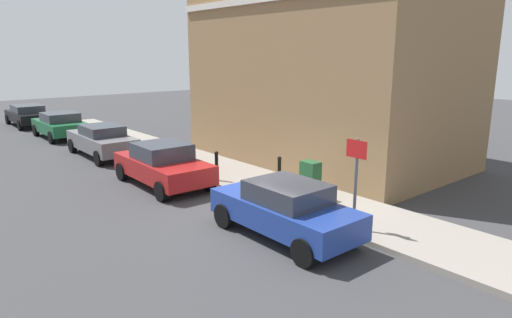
# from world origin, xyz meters

# --- Properties ---
(ground) EXTENTS (80.00, 80.00, 0.00)m
(ground) POSITION_xyz_m (0.00, 0.00, 0.00)
(ground) COLOR #38383A
(sidewalk) EXTENTS (2.60, 30.00, 0.15)m
(sidewalk) POSITION_xyz_m (1.90, 6.00, 0.07)
(sidewalk) COLOR gray
(sidewalk) RESTS_ON ground
(corner_building) EXTENTS (6.82, 10.54, 9.12)m
(corner_building) POSITION_xyz_m (6.56, 3.27, 4.56)
(corner_building) COLOR olive
(corner_building) RESTS_ON ground
(car_blue) EXTENTS (1.78, 3.99, 1.42)m
(car_blue) POSITION_xyz_m (-0.51, -1.67, 0.74)
(car_blue) COLOR navy
(car_blue) RESTS_ON ground
(car_red) EXTENTS (2.01, 4.18, 1.47)m
(car_red) POSITION_xyz_m (-0.60, 4.28, 0.75)
(car_red) COLOR maroon
(car_red) RESTS_ON ground
(car_grey) EXTENTS (1.84, 4.41, 1.40)m
(car_grey) POSITION_xyz_m (-0.47, 10.02, 0.73)
(car_grey) COLOR slate
(car_grey) RESTS_ON ground
(car_green) EXTENTS (1.95, 3.99, 1.39)m
(car_green) POSITION_xyz_m (-0.48, 15.85, 0.73)
(car_green) COLOR #195933
(car_green) RESTS_ON ground
(car_black) EXTENTS (1.92, 4.37, 1.32)m
(car_black) POSITION_xyz_m (-0.71, 21.46, 0.70)
(car_black) COLOR black
(car_black) RESTS_ON ground
(utility_cabinet) EXTENTS (0.46, 0.61, 1.15)m
(utility_cabinet) POSITION_xyz_m (1.87, -0.27, 0.68)
(utility_cabinet) COLOR #1E4C28
(utility_cabinet) RESTS_ON sidewalk
(bollard_near_cabinet) EXTENTS (0.14, 0.14, 1.04)m
(bollard_near_cabinet) POSITION_xyz_m (1.97, 1.20, 0.70)
(bollard_near_cabinet) COLOR black
(bollard_near_cabinet) RESTS_ON sidewalk
(bollard_far_kerb) EXTENTS (0.14, 0.14, 1.04)m
(bollard_far_kerb) POSITION_xyz_m (0.85, 3.17, 0.70)
(bollard_far_kerb) COLOR black
(bollard_far_kerb) RESTS_ON sidewalk
(street_sign) EXTENTS (0.08, 0.60, 2.30)m
(street_sign) POSITION_xyz_m (0.91, -2.67, 1.66)
(street_sign) COLOR #59595B
(street_sign) RESTS_ON sidewalk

